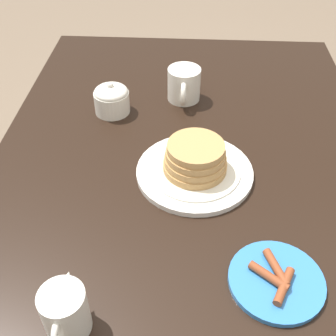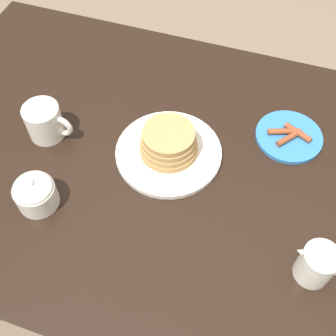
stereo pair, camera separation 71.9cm
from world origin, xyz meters
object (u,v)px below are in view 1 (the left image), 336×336
pancake_plate (196,164)px  side_plate_bacon (278,280)px  creamer_pitcher (67,311)px  sugar_bowl (113,99)px  coffee_mug (185,84)px

pancake_plate → side_plate_bacon: 0.28m
creamer_pitcher → sugar_bowl: creamer_pitcher is taller
coffee_mug → creamer_pitcher: bearing=-13.4°
pancake_plate → side_plate_bacon: (0.25, 0.13, -0.02)m
side_plate_bacon → sugar_bowl: sugar_bowl is taller
side_plate_bacon → sugar_bowl: 0.58m
pancake_plate → creamer_pitcher: (0.34, -0.18, 0.02)m
pancake_plate → sugar_bowl: (-0.22, -0.20, 0.01)m
pancake_plate → coffee_mug: size_ratio=2.13×
sugar_bowl → creamer_pitcher: bearing=2.4°
side_plate_bacon → coffee_mug: 0.56m
sugar_bowl → pancake_plate: bearing=43.1°
coffee_mug → creamer_pitcher: creamer_pitcher is taller
coffee_mug → sugar_bowl: 0.19m
pancake_plate → side_plate_bacon: size_ratio=1.55×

